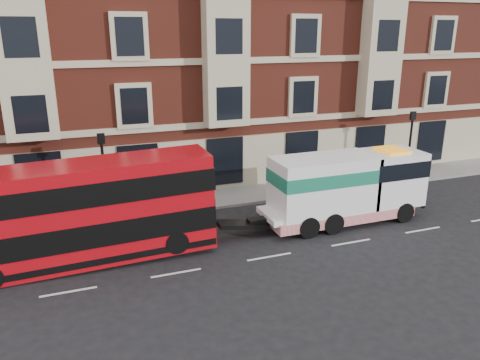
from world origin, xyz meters
name	(u,v)px	position (x,y,z in m)	size (l,w,h in m)	color
ground	(269,257)	(0.00, 0.00, 0.00)	(120.00, 120.00, 0.00)	black
sidewalk	(216,198)	(0.00, 7.50, 0.07)	(90.00, 3.00, 0.15)	slate
victorian_terrace	(186,15)	(0.50, 15.00, 10.07)	(45.00, 12.00, 20.40)	maroon
lamp_post_west	(104,171)	(-6.00, 6.20, 2.68)	(0.35, 0.15, 4.35)	black
lamp_post_east	(410,141)	(12.00, 6.20, 2.68)	(0.35, 0.15, 4.35)	black
double_decker_bus	(84,212)	(-7.15, 2.22, 2.21)	(10.31, 2.37, 4.17)	#B40A12
tow_truck	(344,187)	(4.90, 2.22, 1.82)	(8.26, 2.44, 3.44)	white
pedestrian	(21,207)	(-9.95, 7.15, 0.97)	(0.60, 0.39, 1.65)	#1C2C38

